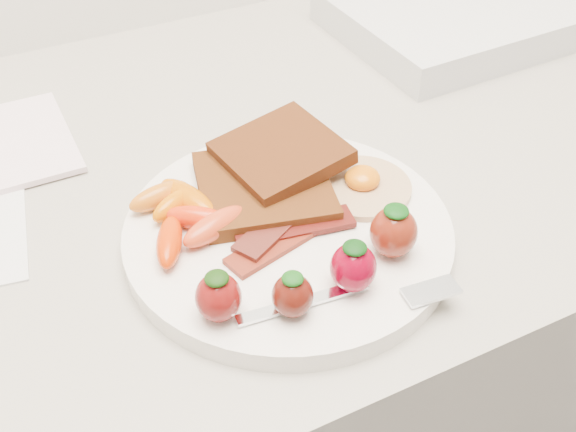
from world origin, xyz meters
name	(u,v)px	position (x,y,z in m)	size (l,w,h in m)	color
counter	(257,419)	(0.00, 1.70, 0.45)	(2.00, 0.60, 0.90)	gray
plate	(288,233)	(-0.02, 1.57, 0.91)	(0.27, 0.27, 0.02)	white
toast_lower	(264,187)	(-0.02, 1.61, 0.93)	(0.11, 0.11, 0.01)	black
toast_upper	(281,153)	(0.01, 1.63, 0.94)	(0.10, 0.10, 0.01)	#391104
fried_egg	(362,185)	(0.06, 1.58, 0.92)	(0.09, 0.09, 0.02)	beige
bacon_strips	(285,230)	(-0.03, 1.56, 0.92)	(0.12, 0.08, 0.01)	#4F0E09
baby_carrots	(185,214)	(-0.09, 1.61, 0.93)	(0.09, 0.11, 0.02)	#D36300
strawberries	(327,266)	(-0.02, 1.49, 0.94)	(0.18, 0.05, 0.05)	#690D0C
fork	(362,297)	(-0.01, 1.47, 0.92)	(0.16, 0.05, 0.00)	white
notepad	(17,142)	(-0.19, 1.81, 0.91)	(0.10, 0.15, 0.01)	silver
appliance	(459,15)	(0.34, 1.82, 0.92)	(0.29, 0.23, 0.04)	silver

